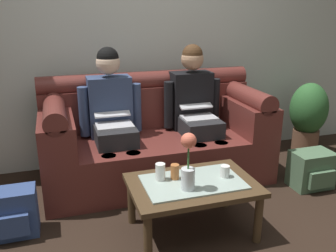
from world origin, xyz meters
TOP-DOWN VIEW (x-y plane):
  - ground_plane at (0.00, 0.00)m, footprint 14.00×14.00m
  - back_wall_patterned at (0.00, 1.70)m, footprint 6.00×0.12m
  - couch at (-0.00, 1.17)m, footprint 2.02×0.88m
  - person_left at (-0.39, 1.17)m, footprint 0.56×0.67m
  - person_right at (0.39, 1.17)m, footprint 0.56×0.67m
  - coffee_table at (0.00, 0.20)m, footprint 0.87×0.59m
  - flower_vase at (-0.07, 0.10)m, footprint 0.10×0.10m
  - cup_near_left at (-0.21, 0.29)m, footprint 0.07×0.07m
  - cup_near_right at (-0.11, 0.27)m, footprint 0.06×0.06m
  - cup_far_center at (0.24, 0.20)m, footprint 0.06×0.06m
  - backpack_right at (1.27, 0.53)m, footprint 0.36×0.29m
  - backpack_left at (-1.23, 0.54)m, footprint 0.36×0.25m
  - potted_plant at (1.74, 1.25)m, footprint 0.40×0.40m

SIDE VIEW (x-z plane):
  - ground_plane at x=0.00m, z-range 0.00..0.00m
  - backpack_right at x=1.27m, z-range 0.00..0.33m
  - backpack_left at x=-1.23m, z-range 0.00..0.34m
  - coffee_table at x=0.00m, z-range 0.14..0.54m
  - couch at x=0.00m, z-range -0.11..0.86m
  - potted_plant at x=1.74m, z-range 0.04..0.82m
  - cup_far_center at x=0.24m, z-range 0.40..0.48m
  - cup_near_right at x=-0.11m, z-range 0.40..0.51m
  - cup_near_left at x=-0.21m, z-range 0.40..0.52m
  - flower_vase at x=-0.07m, z-range 0.40..0.79m
  - person_left at x=-0.39m, z-range 0.05..1.27m
  - person_right at x=0.39m, z-range 0.05..1.27m
  - back_wall_patterned at x=0.00m, z-range 0.00..2.90m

